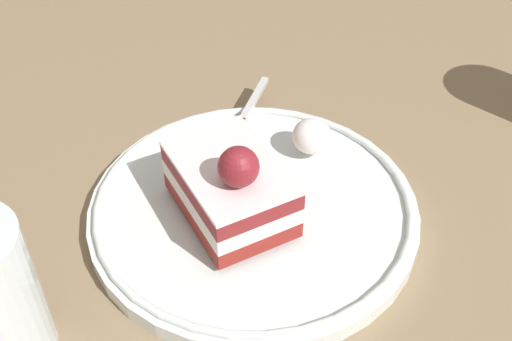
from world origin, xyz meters
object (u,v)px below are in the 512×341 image
object	(u,v)px
dessert_plate	(256,209)
cake_slice	(231,187)
whipped_cream_dollop	(312,136)
fork	(246,114)

from	to	relation	value
dessert_plate	cake_slice	size ratio (longest dim) A/B	2.16
whipped_cream_dollop	fork	world-z (taller)	whipped_cream_dollop
whipped_cream_dollop	dessert_plate	bearing A→B (deg)	-108.59
fork	whipped_cream_dollop	bearing A→B (deg)	-22.06
cake_slice	fork	bearing A→B (deg)	104.17
dessert_plate	whipped_cream_dollop	world-z (taller)	whipped_cream_dollop
cake_slice	whipped_cream_dollop	size ratio (longest dim) A/B	3.65
dessert_plate	whipped_cream_dollop	bearing A→B (deg)	71.41
whipped_cream_dollop	fork	distance (m)	0.07
cake_slice	whipped_cream_dollop	bearing A→B (deg)	67.03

